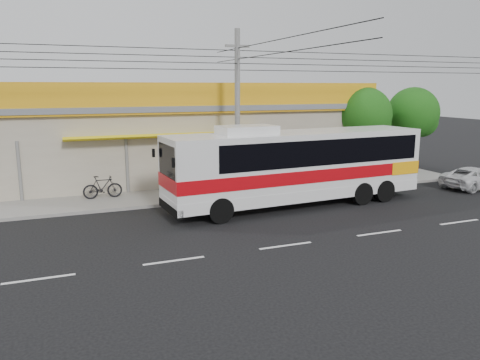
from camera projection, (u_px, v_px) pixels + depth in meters
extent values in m
plane|color=black|center=(257.00, 226.00, 18.71)|extent=(120.00, 120.00, 0.00)
cube|color=gray|center=(211.00, 193.00, 24.18)|extent=(30.00, 3.20, 0.15)
cube|color=gray|center=(183.00, 142.00, 28.89)|extent=(22.00, 8.00, 4.20)
cube|color=slate|center=(182.00, 106.00, 28.45)|extent=(22.60, 8.60, 0.30)
cube|color=orange|center=(202.00, 98.00, 24.58)|extent=(22.00, 0.24, 1.60)
cube|color=#B8200A|center=(164.00, 98.00, 23.84)|extent=(9.00, 0.10, 1.20)
cube|color=#157735|center=(310.00, 97.00, 26.87)|extent=(2.40, 0.10, 1.10)
cube|color=navy|center=(350.00, 97.00, 27.84)|extent=(2.20, 0.10, 1.10)
cube|color=#B8200A|center=(13.00, 100.00, 21.34)|extent=(3.00, 0.10, 1.10)
cube|color=yellow|center=(166.00, 136.00, 24.08)|extent=(10.00, 1.20, 0.37)
cube|color=silver|center=(297.00, 164.00, 21.61)|extent=(12.55, 3.39, 3.00)
cube|color=#B4070F|center=(297.00, 172.00, 21.68)|extent=(12.59, 3.43, 0.57)
cube|color=orange|center=(387.00, 164.00, 23.92)|extent=(1.82, 2.75, 0.62)
cube|color=black|center=(311.00, 149.00, 21.78)|extent=(10.49, 3.30, 1.14)
cube|color=black|center=(169.00, 163.00, 18.97)|extent=(0.31, 2.28, 1.55)
cube|color=silver|center=(247.00, 130.00, 20.20)|extent=(2.57, 1.61, 0.37)
cylinder|color=black|center=(221.00, 210.00, 19.05)|extent=(1.09, 0.40, 1.08)
cylinder|color=black|center=(201.00, 198.00, 21.12)|extent=(1.09, 0.40, 1.08)
cylinder|color=black|center=(384.00, 191.00, 22.62)|extent=(1.09, 0.40, 1.08)
cylinder|color=black|center=(353.00, 182.00, 24.69)|extent=(1.09, 0.40, 1.08)
imported|color=black|center=(103.00, 187.00, 22.67)|extent=(1.86, 0.53, 1.11)
imported|color=silver|center=(475.00, 178.00, 25.72)|extent=(4.39, 2.54, 1.15)
cylinder|color=slate|center=(237.00, 115.00, 23.27)|extent=(0.27, 0.27, 8.25)
cube|color=slate|center=(237.00, 46.00, 22.62)|extent=(1.24, 0.12, 0.12)
cylinder|color=#311E13|center=(363.00, 154.00, 29.08)|extent=(0.31, 0.31, 2.78)
sphere|color=#0F4A10|center=(365.00, 114.00, 28.61)|extent=(3.30, 3.30, 3.30)
sphere|color=#0F4A10|center=(374.00, 123.00, 28.66)|extent=(2.08, 2.08, 2.08)
cylinder|color=#311E13|center=(410.00, 150.00, 30.75)|extent=(0.31, 0.31, 2.78)
sphere|color=#0F4A10|center=(413.00, 113.00, 30.27)|extent=(3.30, 3.30, 3.30)
sphere|color=#0F4A10|center=(422.00, 121.00, 30.32)|extent=(2.08, 2.08, 2.08)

